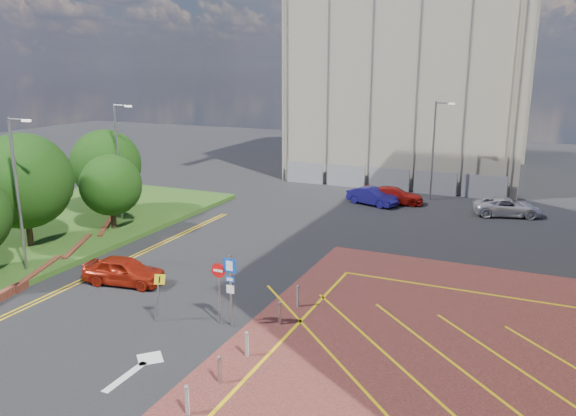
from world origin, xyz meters
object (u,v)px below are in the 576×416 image
Objects in this scene: tree_b at (23,181)px; tree_c at (111,185)px; lamp_left_far at (119,157)px; tree_d at (106,164)px; sign_cluster at (226,283)px; car_red_left at (124,271)px; car_silver_back at (507,207)px; lamp_left_near at (18,188)px; car_blue_back at (372,196)px; car_red_back at (394,195)px; lamp_back at (434,147)px; warning_sign at (158,291)px.

tree_c is at bearing 68.20° from tree_b.
tree_c is 2.65m from lamp_left_far.
lamp_left_far is (2.08, -1.00, 0.79)m from tree_d.
sign_cluster is 0.77× the size of car_red_left.
tree_b is at bearing 165.74° from sign_cluster.
lamp_left_far is at bearing 31.33° from car_red_left.
sign_cluster reaches higher than car_red_left.
sign_cluster is 26.00m from car_silver_back.
lamp_left_near is at bearing -69.65° from tree_d.
tree_b is at bearing 112.64° from car_silver_back.
car_blue_back is 0.86× the size of car_silver_back.
lamp_left_far is 28.06m from car_silver_back.
car_red_left is at bearing 147.51° from car_red_back.
sign_cluster is at bearing 165.13° from car_red_back.
car_red_left is (7.59, -8.99, -3.95)m from lamp_left_far.
lamp_left_far is 12.41m from car_red_left.
car_red_left is 0.90× the size of car_red_back.
lamp_back is 3.56× the size of warning_sign.
lamp_left_near reaches higher than sign_cluster.
warning_sign is (11.88, -11.90, -3.23)m from lamp_left_far.
lamp_back reaches higher than sign_cluster.
lamp_left_near reaches higher than car_red_back.
lamp_back is 1.67× the size of car_silver_back.
lamp_left_near is at bearing 137.21° from car_red_back.
lamp_left_near reaches higher than tree_c.
lamp_back reaches higher than tree_c.
lamp_left_far reaches higher than sign_cluster.
lamp_back reaches higher than warning_sign.
car_red_left is at bearing -179.34° from car_blue_back.
tree_c reaches higher than sign_cluster.
car_red_back is at bearing 72.49° from car_silver_back.
car_blue_back is at bearing -137.19° from lamp_back.
car_blue_back is at bearing 78.72° from car_silver_back.
lamp_left_far is at bearing 101.31° from lamp_left_near.
tree_d is at bearing 110.35° from lamp_left_near.
lamp_back is (16.50, 26.00, -0.30)m from lamp_left_near.
car_silver_back is (26.61, 12.03, -3.20)m from tree_d.
car_red_back is at bearing 45.48° from tree_c.
car_red_back is 0.97× the size of car_silver_back.
tree_c is 4.30m from tree_d.
sign_cluster is at bearing 17.30° from warning_sign.
car_blue_back is (13.60, 14.31, -2.51)m from tree_c.
lamp_left_near is 27.52m from car_red_back.
warning_sign is 0.47× the size of car_silver_back.
lamp_left_far reaches higher than car_red_back.
tree_c is 1.02× the size of car_silver_back.
tree_b is 0.84× the size of lamp_back.
sign_cluster is at bearing -97.97° from lamp_back.
car_red_left is at bearing -46.34° from tree_c.
sign_cluster is (12.72, -1.02, -2.71)m from lamp_left_near.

